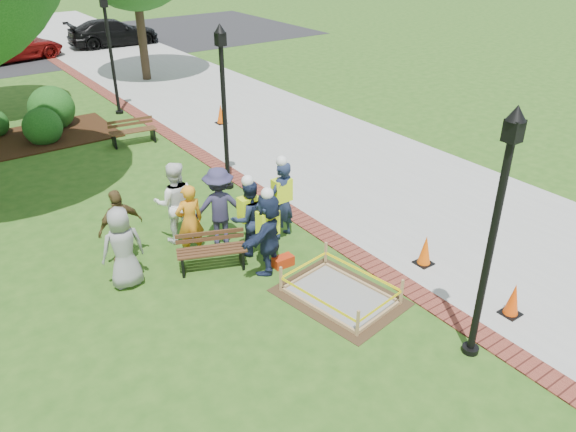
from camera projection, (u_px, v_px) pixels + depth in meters
ground at (303, 292)px, 10.94m from camera, size 100.00×100.00×0.00m
sidewalk at (248, 115)px, 20.68m from camera, size 6.00×60.00×0.02m
brick_edging at (166, 132)px, 19.00m from camera, size 0.50×60.00×0.03m
mulch_bed at (3, 144)px, 17.98m from camera, size 7.00×3.00×0.05m
parking_lot at (2, 52)px, 30.28m from camera, size 36.00×12.00×0.01m
wet_concrete_pad at (340, 287)px, 10.67m from camera, size 2.04×2.54×0.55m
bench_near at (212, 258)px, 11.57m from camera, size 1.48×0.96×0.76m
bench_far at (134, 136)px, 17.98m from camera, size 1.49×0.67×0.78m
cone_front at (513, 300)px, 10.15m from camera, size 0.34×0.34×0.68m
cone_back at (425, 251)px, 11.65m from camera, size 0.35×0.35×0.69m
cone_far at (221, 114)px, 19.68m from camera, size 0.36×0.36×0.71m
toolbox at (283, 261)px, 11.71m from camera, size 0.44×0.25×0.22m
lamp_near at (495, 222)px, 8.27m from camera, size 0.28×0.28×4.26m
lamp_mid at (224, 97)px, 14.00m from camera, size 0.28×0.28×4.26m
lamp_far at (110, 45)px, 19.73m from camera, size 0.28×0.28×4.26m
shrub_c at (46, 142)px, 18.21m from camera, size 1.23×1.23×1.23m
shrub_d at (55, 127)px, 19.55m from camera, size 1.54×1.54×1.54m
casual_person_a at (123, 248)px, 10.77m from camera, size 0.56×0.38×1.69m
casual_person_b at (190, 222)px, 11.72m from camera, size 0.55×0.37×1.67m
casual_person_c at (175, 203)px, 12.26m from camera, size 0.70×0.59×1.88m
casual_person_d at (121, 227)px, 11.50m from camera, size 0.58×0.41×1.67m
casual_person_e at (219, 207)px, 12.15m from camera, size 0.68×0.58×1.81m
hivis_worker_a at (268, 230)px, 11.22m from camera, size 0.65×0.60×1.86m
hivis_worker_b at (282, 198)px, 12.40m from camera, size 0.66×0.51×1.97m
hivis_worker_c at (249, 215)px, 11.79m from camera, size 0.56×0.38×1.84m
parked_car_c at (18, 60)px, 28.69m from camera, size 2.60×4.53×1.39m
parked_car_d at (115, 45)px, 31.97m from camera, size 2.38×4.93×1.57m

